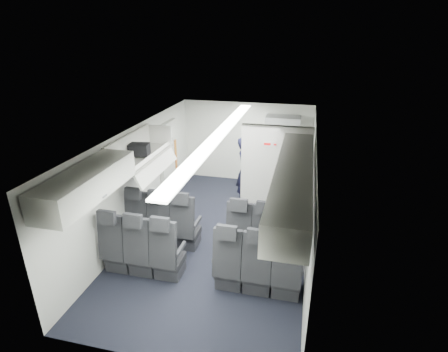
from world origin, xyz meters
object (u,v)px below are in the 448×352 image
at_px(seat_row_mid, 198,261).
at_px(galley_unit, 281,153).
at_px(boarding_door, 169,160).
at_px(flight_attendant, 245,171).
at_px(carry_on_bag, 139,149).
at_px(seat_row_front, 212,232).

xyz_separation_m(seat_row_mid, galley_unit, (0.95, 4.15, 0.55)).
distance_m(boarding_door, flight_attendant, 1.87).
bearing_deg(carry_on_bag, seat_row_mid, -47.18).
distance_m(boarding_door, carry_on_bag, 2.03).
distance_m(galley_unit, carry_on_bag, 3.94).
relative_size(seat_row_front, galley_unit, 1.75).
height_order(galley_unit, flight_attendant, galley_unit).
xyz_separation_m(seat_row_front, boarding_door, (-1.64, 2.09, 0.55)).
xyz_separation_m(seat_row_front, carry_on_bag, (-1.45, 0.25, 1.41)).
bearing_deg(flight_attendant, carry_on_bag, 148.54).
bearing_deg(carry_on_bag, seat_row_front, -18.56).
height_order(galley_unit, boarding_door, galley_unit).
height_order(seat_row_front, flight_attendant, flight_attendant).
relative_size(galley_unit, flight_attendant, 1.18).
distance_m(seat_row_mid, galley_unit, 4.30).
height_order(seat_row_mid, carry_on_bag, carry_on_bag).
xyz_separation_m(boarding_door, carry_on_bag, (0.19, -1.83, 0.86)).
bearing_deg(boarding_door, seat_row_front, -51.84).
bearing_deg(seat_row_front, carry_on_bag, 170.03).
height_order(seat_row_mid, flight_attendant, flight_attendant).
height_order(boarding_door, flight_attendant, boarding_door).
bearing_deg(flight_attendant, seat_row_front, -176.26).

